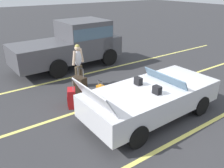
% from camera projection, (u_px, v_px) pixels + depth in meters
% --- Properties ---
extents(ground_plane, '(80.00, 80.00, 0.00)m').
position_uv_depth(ground_plane, '(150.00, 115.00, 6.82)').
color(ground_plane, '#333335').
extents(lot_line_near, '(18.00, 0.12, 0.01)m').
position_uv_depth(lot_line_near, '(184.00, 137.00, 5.87)').
color(lot_line_near, '#EAE066').
rests_on(lot_line_near, ground_plane).
extents(lot_line_mid, '(18.00, 0.12, 0.01)m').
position_uv_depth(lot_line_mid, '(121.00, 97.00, 7.90)').
color(lot_line_mid, '#EAE066').
rests_on(lot_line_mid, ground_plane).
extents(lot_line_far, '(18.00, 0.12, 0.01)m').
position_uv_depth(lot_line_far, '(84.00, 74.00, 9.92)').
color(lot_line_far, '#EAE066').
rests_on(lot_line_far, ground_plane).
extents(convertible_car, '(4.25, 1.90, 1.50)m').
position_uv_depth(convertible_car, '(156.00, 96.00, 6.68)').
color(convertible_car, silver).
rests_on(convertible_car, ground_plane).
extents(suitcase_large_black, '(0.41, 0.54, 1.04)m').
position_uv_depth(suitcase_large_black, '(80.00, 87.00, 7.82)').
color(suitcase_large_black, '#2D2319').
rests_on(suitcase_large_black, ground_plane).
extents(suitcase_medium_bright, '(0.39, 0.46, 0.96)m').
position_uv_depth(suitcase_medium_bright, '(72.00, 98.00, 7.18)').
color(suitcase_medium_bright, red).
rests_on(suitcase_medium_bright, ground_plane).
extents(suitcase_small_carryon, '(0.26, 0.37, 0.71)m').
position_uv_depth(suitcase_small_carryon, '(102.00, 93.00, 7.68)').
color(suitcase_small_carryon, orange).
rests_on(suitcase_small_carryon, ground_plane).
extents(traveler_person, '(0.60, 0.32, 1.65)m').
position_uv_depth(traveler_person, '(78.00, 63.00, 8.39)').
color(traveler_person, '#4C3F2D').
rests_on(traveler_person, ground_plane).
extents(parked_pickup_truck_near, '(5.08, 2.24, 2.10)m').
position_uv_depth(parked_pickup_truck_near, '(75.00, 43.00, 10.58)').
color(parked_pickup_truck_near, '#4C4C51').
rests_on(parked_pickup_truck_near, ground_plane).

